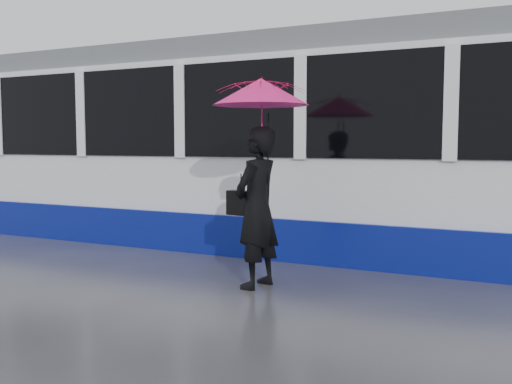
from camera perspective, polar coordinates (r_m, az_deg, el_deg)
The scene contains 6 objects.
ground at distance 7.30m, azimuth -3.32°, elevation -8.60°, with size 90.00×90.00×0.00m, color #2E2E34.
rails at distance 9.51m, azimuth 4.12°, elevation -5.37°, with size 34.00×1.51×0.02m.
tram at distance 8.70m, azimuth 23.14°, elevation 4.07°, with size 26.00×2.56×3.35m.
woman at distance 6.70m, azimuth 0.09°, elevation -1.58°, with size 0.69×0.45×1.90m, color black.
umbrella at distance 6.64m, azimuth 0.48°, elevation 8.14°, with size 1.25×1.25×1.28m.
handbag at distance 6.81m, azimuth -1.50°, elevation -1.09°, with size 0.35×0.19×0.47m.
Camera 1 is at (3.49, -6.19, 1.71)m, focal length 40.00 mm.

